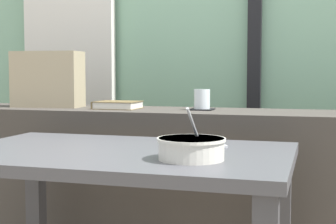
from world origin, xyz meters
TOP-DOWN VIEW (x-y plane):
  - curtain_left_panel at (-0.84, 1.14)m, footprint 0.56×0.06m
  - window_divider_post at (0.23, 1.17)m, footprint 0.07×0.05m
  - dark_console_ledge at (0.00, 0.55)m, footprint 2.80×0.39m
  - breakfast_table at (-0.03, -0.09)m, footprint 1.07×0.67m
  - coaster_square at (0.08, 0.57)m, footprint 0.10×0.10m
  - juice_glass at (0.08, 0.57)m, footprint 0.07×0.07m
  - closed_book at (-0.30, 0.54)m, footprint 0.19×0.16m
  - throw_pillow at (-0.65, 0.55)m, footprint 0.33×0.16m
  - soup_bowl at (0.23, -0.20)m, footprint 0.19×0.19m
  - fork_utensil at (0.25, 0.13)m, footprint 0.08×0.16m

SIDE VIEW (x-z plane):
  - dark_console_ledge at x=0.00m, z-range 0.00..0.78m
  - breakfast_table at x=-0.03m, z-range 0.24..0.93m
  - fork_utensil at x=0.25m, z-range 0.70..0.70m
  - soup_bowl at x=0.23m, z-range 0.66..0.81m
  - coaster_square at x=0.08m, z-range 0.78..0.79m
  - closed_book at x=-0.30m, z-range 0.78..0.81m
  - juice_glass at x=0.08m, z-range 0.78..0.87m
  - throw_pillow at x=-0.65m, z-range 0.78..1.04m
  - curtain_left_panel at x=-0.84m, z-range 0.00..2.50m
  - window_divider_post at x=0.23m, z-range 0.00..2.60m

